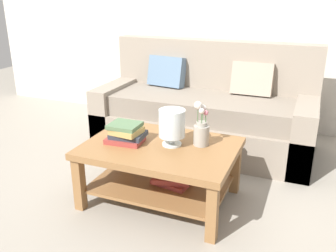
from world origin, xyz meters
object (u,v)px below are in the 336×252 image
Objects in this scene: glass_hurricane_vase at (172,124)px; flower_pitcher at (201,130)px; coffee_table at (161,161)px; couch at (205,112)px; book_stack_main at (126,133)px.

flower_pitcher reaches higher than glass_hurricane_vase.
glass_hurricane_vase is at bearing 26.50° from coffee_table.
couch is 7.88× the size of glass_hurricane_vase.
coffee_table is 0.31m from glass_hurricane_vase.
flower_pitcher reaches higher than book_stack_main.
glass_hurricane_vase is (0.34, 0.08, 0.09)m from book_stack_main.
flower_pitcher is (0.27, 0.12, 0.25)m from coffee_table.
book_stack_main is (-0.27, -0.04, 0.20)m from coffee_table.
glass_hurricane_vase is 0.22m from flower_pitcher.
couch is 1.25m from book_stack_main.
book_stack_main reaches higher than coffee_table.
flower_pitcher is (0.54, 0.16, 0.05)m from book_stack_main.
couch is 1.17m from glass_hurricane_vase.
flower_pitcher is at bearing -75.05° from couch.
couch reaches higher than glass_hurricane_vase.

